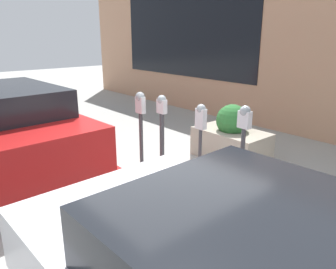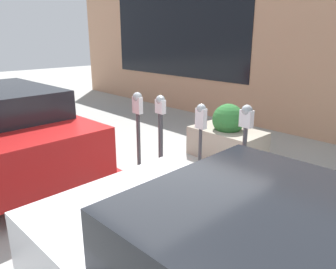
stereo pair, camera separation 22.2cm
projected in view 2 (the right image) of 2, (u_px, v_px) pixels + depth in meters
name	position (u px, v px, depth m)	size (l,w,h in m)	color
ground_plane	(163.00, 193.00, 5.12)	(40.00, 40.00, 0.00)	#999993
curb_strip	(159.00, 193.00, 5.06)	(19.00, 0.16, 0.04)	red
building_facade	(308.00, 43.00, 7.40)	(19.00, 0.17, 4.34)	tan
parking_meter_nearest	(245.00, 138.00, 4.23)	(0.17, 0.14, 1.53)	#38383D
parking_meter_second	(201.00, 129.00, 4.82)	(0.16, 0.13, 1.41)	#38383D
parking_meter_middle	(161.00, 126.00, 5.36)	(0.17, 0.15, 1.44)	#38383D
parking_meter_fourth	(138.00, 115.00, 5.84)	(0.20, 0.17, 1.40)	#38383D
planter_box	(227.00, 138.00, 6.47)	(1.42, 0.85, 1.09)	gray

